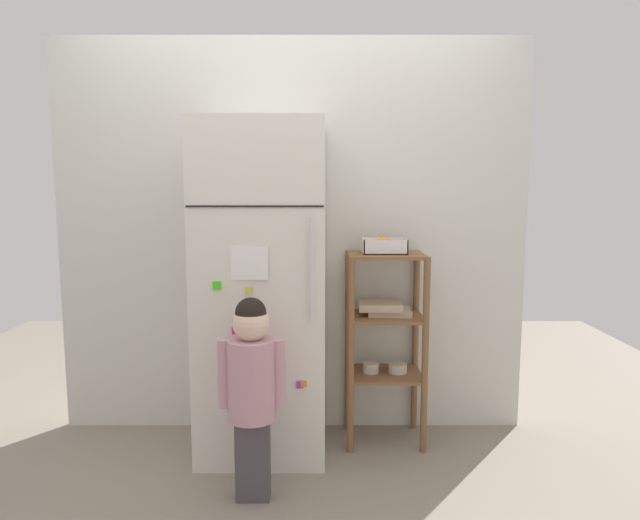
% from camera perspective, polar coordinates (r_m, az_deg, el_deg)
% --- Properties ---
extents(ground_plane, '(6.00, 6.00, 0.00)m').
position_cam_1_polar(ground_plane, '(3.20, -3.02, -18.93)').
color(ground_plane, gray).
extents(kitchen_wall_back, '(2.71, 0.03, 2.27)m').
position_cam_1_polar(kitchen_wall_back, '(3.22, -2.84, 2.23)').
color(kitchen_wall_back, silver).
rests_on(kitchen_wall_back, ground).
extents(refrigerator, '(0.66, 0.59, 1.77)m').
position_cam_1_polar(refrigerator, '(2.96, -5.91, -3.13)').
color(refrigerator, silver).
rests_on(refrigerator, ground).
extents(child_standing, '(0.30, 0.22, 0.94)m').
position_cam_1_polar(child_standing, '(2.56, -6.97, -12.05)').
color(child_standing, '#484348').
rests_on(child_standing, ground).
extents(pantry_shelf_unit, '(0.43, 0.34, 1.07)m').
position_cam_1_polar(pantry_shelf_unit, '(3.12, 6.77, -7.00)').
color(pantry_shelf_unit, brown).
rests_on(pantry_shelf_unit, ground).
extents(fruit_bin, '(0.24, 0.18, 0.09)m').
position_cam_1_polar(fruit_bin, '(3.07, 6.76, 1.39)').
color(fruit_bin, white).
rests_on(fruit_bin, pantry_shelf_unit).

